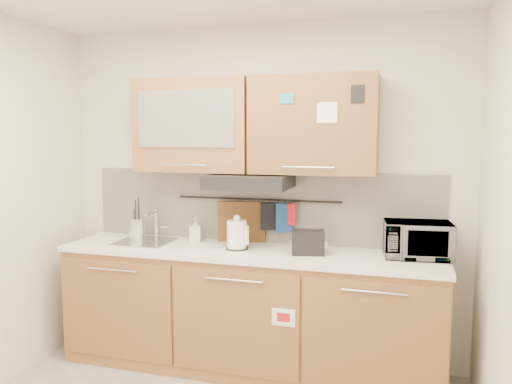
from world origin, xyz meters
The scene contains 17 objects.
wall_back centered at (0.00, 1.50, 1.30)m, with size 3.20×3.20×0.00m, color silver.
base_cabinet centered at (0.00, 1.19, 0.41)m, with size 2.80×0.64×0.88m.
countertop centered at (0.00, 1.19, 0.90)m, with size 2.82×0.62×0.04m, color white.
backsplash centered at (0.00, 1.49, 1.20)m, with size 2.80×0.02×0.56m, color silver.
upper_cabinets centered at (0.00, 1.32, 1.83)m, with size 1.82×0.37×0.70m.
range_hood centered at (0.00, 1.25, 1.42)m, with size 0.60×0.46×0.10m, color black.
sink centered at (-0.85, 1.21, 0.92)m, with size 0.42×0.40×0.26m.
utensil_rail centered at (0.00, 1.45, 1.26)m, with size 0.02×0.02×1.30m, color black.
utensil_crock centered at (-0.96, 1.28, 1.01)m, with size 0.17×0.17×0.34m.
kettle centered at (-0.08, 1.18, 1.02)m, with size 0.20×0.19×0.26m.
toaster centered at (0.46, 1.17, 1.01)m, with size 0.25×0.18×0.17m.
microwave centered at (1.19, 1.29, 1.04)m, with size 0.45×0.30×0.25m, color #999999.
soap_bottle centered at (-0.48, 1.35, 1.01)m, with size 0.09×0.09×0.19m, color #999999.
cutting_board centered at (-0.12, 1.44, 1.01)m, with size 0.38×0.03×0.47m, color brown.
oven_mitt centered at (0.22, 1.44, 1.13)m, with size 0.13×0.03×0.22m, color navy.
dark_pouch centered at (0.10, 1.44, 1.13)m, with size 0.14×0.04×0.21m, color black.
pot_holder centered at (0.26, 1.44, 1.16)m, with size 0.13×0.02×0.16m, color red.
Camera 1 is at (1.07, -2.25, 1.76)m, focal length 35.00 mm.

